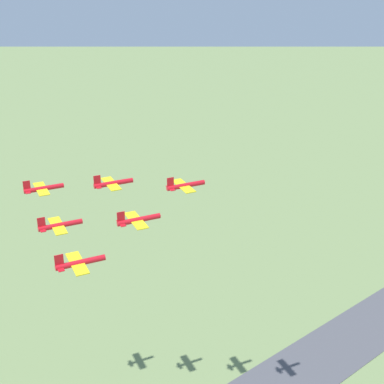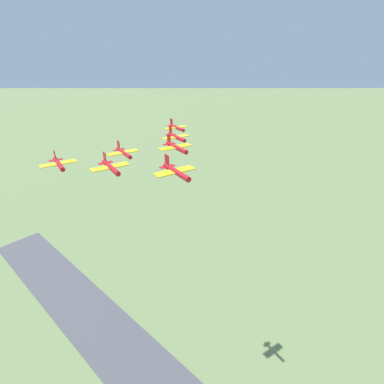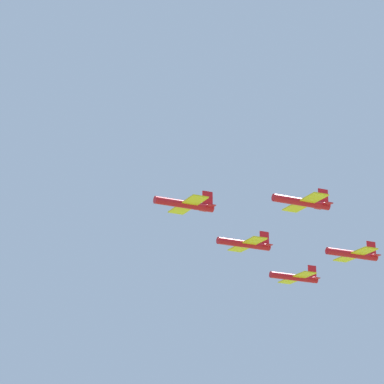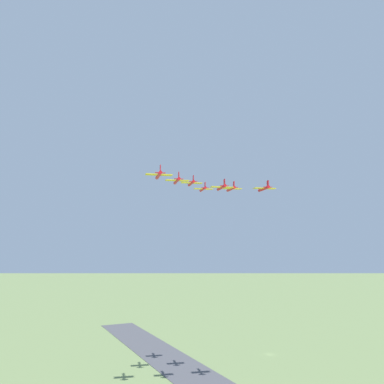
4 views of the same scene
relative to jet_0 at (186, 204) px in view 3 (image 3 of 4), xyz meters
name	(u,v)px [view 3 (image 3 of 4)]	position (x,y,z in m)	size (l,w,h in m)	color
jet_0	(186,204)	(0.00, 0.00, 0.00)	(10.41, 9.86, 3.48)	red
jet_1	(303,202)	(-17.02, 8.02, -0.14)	(10.41, 9.86, 3.48)	red
jet_2	(246,244)	(-15.28, -10.98, -2.13)	(10.41, 9.86, 3.48)	red
jet_4	(354,254)	(-32.30, -2.97, -4.44)	(10.41, 9.86, 3.48)	red
jet_5	(296,277)	(-30.55, -21.97, -4.29)	(10.41, 9.86, 3.48)	red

